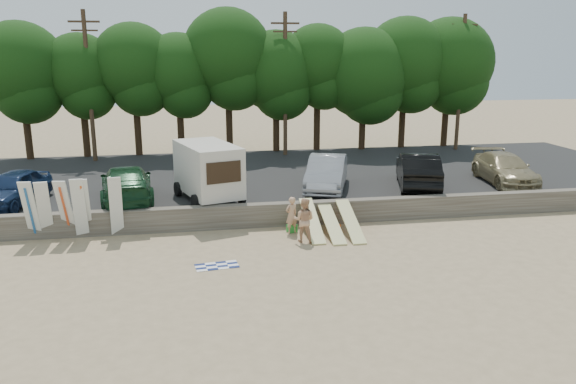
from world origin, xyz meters
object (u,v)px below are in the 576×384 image
object	(u,v)px
car_1	(127,184)
beachgoer_b	(304,220)
box_trailer	(208,169)
car_0	(13,188)
beachgoer_a	(291,215)
car_3	(418,170)
cooler	(292,228)
car_2	(327,173)
car_4	(505,169)

from	to	relation	value
car_1	beachgoer_b	size ratio (longest dim) A/B	3.11
box_trailer	car_0	world-z (taller)	box_trailer
car_0	beachgoer_a	xyz separation A→B (m)	(11.75, -3.87, -0.69)
box_trailer	car_3	size ratio (longest dim) A/B	0.85
box_trailer	cooler	world-z (taller)	box_trailer
car_2	beachgoer_b	distance (m)	5.94
car_4	box_trailer	bearing A→B (deg)	-169.31
box_trailer	beachgoer_a	distance (m)	4.84
car_2	car_4	bearing A→B (deg)	17.66
car_0	cooler	xyz separation A→B (m)	(11.79, -3.74, -1.31)
car_1	car_4	world-z (taller)	car_1
car_2	box_trailer	bearing A→B (deg)	-151.17
car_2	cooler	size ratio (longest dim) A/B	13.20
car_2	beachgoer_a	distance (m)	5.09
car_2	beachgoer_a	world-z (taller)	car_2
car_2	beachgoer_a	size ratio (longest dim) A/B	3.24
car_2	car_3	size ratio (longest dim) A/B	0.95
car_0	beachgoer_a	size ratio (longest dim) A/B	2.92
box_trailer	beachgoer_b	world-z (taller)	box_trailer
box_trailer	beachgoer_a	xyz separation A→B (m)	(3.24, -3.32, -1.38)
car_3	beachgoer_a	size ratio (longest dim) A/B	3.40
car_0	car_4	distance (m)	23.65
car_0	car_1	world-z (taller)	car_1
car_2	car_3	distance (m)	4.61
box_trailer	car_2	bearing A→B (deg)	-7.18
car_2	car_0	bearing A→B (deg)	-159.29
car_1	beachgoer_a	xyz separation A→B (m)	(6.90, -3.83, -0.72)
car_3	beachgoer_a	bearing A→B (deg)	46.56
car_2	cooler	world-z (taller)	car_2
car_0	box_trailer	bearing A→B (deg)	10.27
beachgoer_a	beachgoer_b	xyz separation A→B (m)	(0.30, -1.12, 0.11)
car_4	cooler	bearing A→B (deg)	-153.73
car_3	cooler	distance (m)	8.23
car_1	car_2	xyz separation A→B (m)	(9.44, 0.52, 0.03)
box_trailer	beachgoer_a	world-z (taller)	box_trailer
car_1	cooler	size ratio (longest dim) A/B	14.46
car_3	beachgoer_a	distance (m)	8.26
car_2	beachgoer_a	xyz separation A→B (m)	(-2.54, -4.34, -0.75)
box_trailer	car_3	world-z (taller)	box_trailer
box_trailer	car_0	distance (m)	8.55
car_4	cooler	world-z (taller)	car_4
beachgoer_b	beachgoer_a	bearing A→B (deg)	-51.31
car_1	box_trailer	bearing A→B (deg)	165.58
beachgoer_b	cooler	size ratio (longest dim) A/B	4.64
box_trailer	car_3	bearing A→B (deg)	-13.10
beachgoer_a	cooler	distance (m)	0.63
car_3	car_2	bearing A→B (deg)	13.45
car_3	car_4	xyz separation A→B (m)	(4.77, 0.09, -0.12)
car_0	car_3	distance (m)	18.89
car_0	cooler	size ratio (longest dim) A/B	11.86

